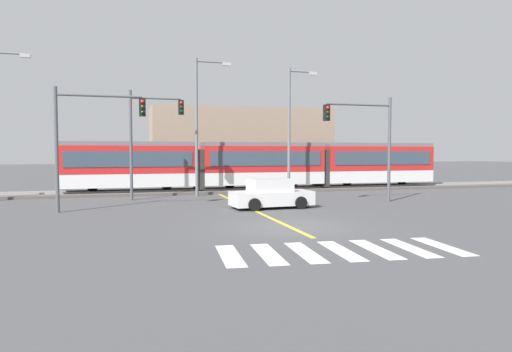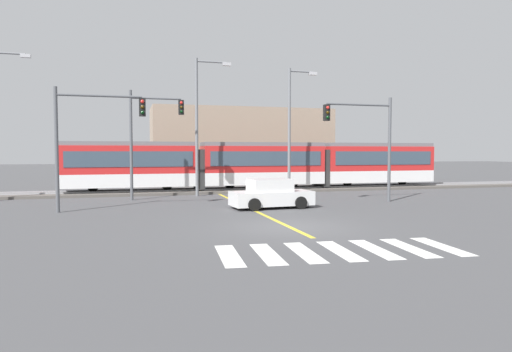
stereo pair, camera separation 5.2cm
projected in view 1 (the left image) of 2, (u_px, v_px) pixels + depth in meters
name	position (u px, v px, depth m)	size (l,w,h in m)	color
ground_plane	(289.00, 227.00, 17.77)	(200.00, 200.00, 0.00)	#474749
track_bed	(214.00, 191.00, 33.16)	(120.00, 4.00, 0.18)	#56514C
rail_near	(216.00, 190.00, 32.46)	(120.00, 0.08, 0.10)	#939399
rail_far	(212.00, 188.00, 33.84)	(120.00, 0.08, 0.10)	#939399
light_rail_tram	(262.00, 163.00, 34.03)	(28.00, 2.64, 3.43)	silver
crosswalk_stripe_0	(230.00, 255.00, 12.82)	(0.56, 2.80, 0.01)	silver
crosswalk_stripe_1	(268.00, 254.00, 13.03)	(0.56, 2.80, 0.01)	silver
crosswalk_stripe_2	(305.00, 252.00, 13.24)	(0.56, 2.80, 0.01)	silver
crosswalk_stripe_3	(341.00, 251.00, 13.45)	(0.56, 2.80, 0.01)	silver
crosswalk_stripe_4	(376.00, 249.00, 13.66)	(0.56, 2.80, 0.01)	silver
crosswalk_stripe_5	(409.00, 248.00, 13.87)	(0.56, 2.80, 0.01)	silver
crosswalk_stripe_6	(442.00, 246.00, 14.08)	(0.56, 2.80, 0.01)	silver
lane_centre_line	(251.00, 209.00, 23.31)	(0.20, 16.51, 0.01)	gold
sedan_crossing	(271.00, 195.00, 23.60)	(4.32, 2.15, 1.52)	silver
traffic_light_far_left	(148.00, 129.00, 27.52)	(3.25, 0.38, 6.60)	#515459
traffic_light_mid_left	(88.00, 129.00, 22.04)	(4.25, 0.38, 6.01)	#515459
traffic_light_mid_right	(367.00, 132.00, 26.16)	(4.25, 0.38, 6.06)	#515459
street_lamp_centre	(200.00, 118.00, 29.75)	(2.39, 0.28, 8.99)	slate
street_lamp_east	(292.00, 123.00, 31.33)	(2.09, 0.28, 8.63)	slate
building_backdrop_far	(241.00, 146.00, 43.77)	(16.86, 6.00, 6.98)	gray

